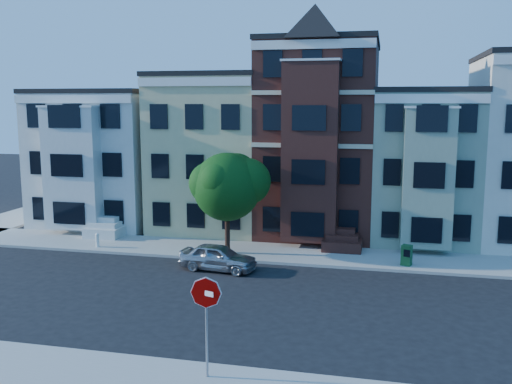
% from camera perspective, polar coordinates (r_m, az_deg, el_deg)
% --- Properties ---
extents(ground, '(120.00, 120.00, 0.00)m').
position_cam_1_polar(ground, '(24.42, 2.21, -11.30)').
color(ground, black).
extents(far_sidewalk, '(60.00, 4.00, 0.15)m').
position_cam_1_polar(far_sidewalk, '(31.93, 4.89, -6.28)').
color(far_sidewalk, '#9E9B93').
rests_on(far_sidewalk, ground).
extents(house_white, '(8.00, 9.00, 9.00)m').
position_cam_1_polar(house_white, '(41.89, -14.49, 3.27)').
color(house_white, silver).
rests_on(house_white, ground).
extents(house_yellow, '(7.00, 9.00, 10.00)m').
position_cam_1_polar(house_yellow, '(38.83, -3.95, 3.84)').
color(house_yellow, '#CEB982').
rests_on(house_yellow, ground).
extents(house_brown, '(7.00, 9.00, 12.00)m').
position_cam_1_polar(house_brown, '(37.34, 6.42, 5.14)').
color(house_brown, '#3F1914').
rests_on(house_brown, ground).
extents(house_green, '(6.00, 9.00, 9.00)m').
position_cam_1_polar(house_green, '(37.30, 16.35, 2.52)').
color(house_green, gray).
rests_on(house_green, ground).
extents(street_tree, '(7.13, 7.13, 6.92)m').
position_cam_1_polar(street_tree, '(31.32, -2.91, 0.05)').
color(street_tree, '#124B11').
rests_on(street_tree, far_sidewalk).
extents(parked_car, '(4.13, 2.06, 1.35)m').
position_cam_1_polar(parked_car, '(29.18, -3.83, -6.52)').
color(parked_car, '#A4A6AC').
rests_on(parked_car, ground).
extents(newspaper_box, '(0.60, 0.57, 1.07)m').
position_cam_1_polar(newspaper_box, '(30.44, 14.83, -6.13)').
color(newspaper_box, '#1C5327').
rests_on(newspaper_box, far_sidewalk).
extents(fire_hydrant, '(0.24, 0.24, 0.64)m').
position_cam_1_polar(fire_hydrant, '(34.43, -15.57, -4.78)').
color(fire_hydrant, silver).
rests_on(fire_hydrant, far_sidewalk).
extents(stop_sign, '(0.97, 0.45, 3.57)m').
position_cam_1_polar(stop_sign, '(17.67, -4.97, -12.73)').
color(stop_sign, '#AA0200').
rests_on(stop_sign, near_sidewalk).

